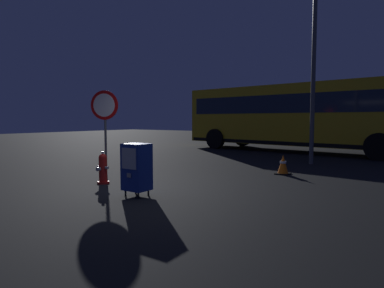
% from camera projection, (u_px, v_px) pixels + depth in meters
% --- Properties ---
extents(ground_plane, '(60.00, 60.00, 0.00)m').
position_uv_depth(ground_plane, '(149.00, 189.00, 7.11)').
color(ground_plane, black).
extents(fire_hydrant, '(0.33, 0.31, 0.75)m').
position_uv_depth(fire_hydrant, '(103.00, 168.00, 7.67)').
color(fire_hydrant, red).
rests_on(fire_hydrant, ground_plane).
extents(newspaper_box_primary, '(0.48, 0.42, 1.02)m').
position_uv_depth(newspaper_box_primary, '(137.00, 167.00, 6.40)').
color(newspaper_box_primary, black).
rests_on(newspaper_box_primary, ground_plane).
extents(stop_sign, '(0.71, 0.31, 2.23)m').
position_uv_depth(stop_sign, '(105.00, 115.00, 8.63)').
color(stop_sign, '#4C4F54').
rests_on(stop_sign, ground_plane).
extents(traffic_cone, '(0.36, 0.36, 0.53)m').
position_uv_depth(traffic_cone, '(283.00, 165.00, 8.97)').
color(traffic_cone, black).
rests_on(traffic_cone, ground_plane).
extents(bus_near, '(10.73, 3.78, 3.00)m').
position_uv_depth(bus_near, '(296.00, 114.00, 15.14)').
color(bus_near, gold).
rests_on(bus_near, ground_plane).
extents(street_light_near_left, '(0.32, 0.32, 7.09)m').
position_uv_depth(street_light_near_left, '(314.00, 38.00, 10.73)').
color(street_light_near_left, '#4C4F54').
rests_on(street_light_near_left, ground_plane).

